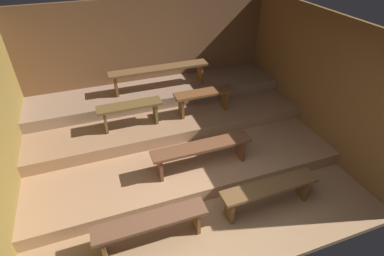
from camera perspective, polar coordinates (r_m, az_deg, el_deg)
ground at (r=5.67m, az=-2.39°, el=-5.80°), size 6.09×4.90×0.08m
wall_back at (r=6.77m, az=-8.20°, el=13.46°), size 6.09×0.06×2.43m
wall_right at (r=6.18m, az=21.95°, el=9.09°), size 0.06×4.90×2.43m
platform_lower at (r=5.90m, az=-3.75°, el=-2.00°), size 5.29×3.21×0.23m
platform_middle at (r=6.27m, az=-5.47°, el=2.94°), size 5.29×1.96×0.23m
platform_upper at (r=6.55m, az=-6.66°, el=6.67°), size 5.29×1.03×0.23m
bench_floor_left at (r=4.16m, az=-7.84°, el=-17.71°), size 1.52×0.30×0.47m
bench_floor_right at (r=4.66m, az=14.51°, el=-11.37°), size 1.52×0.30×0.47m
bench_lower_center at (r=4.84m, az=1.94°, el=-4.14°), size 1.67×0.30×0.47m
bench_middle_left at (r=5.56m, az=-11.77°, el=3.45°), size 1.17×0.30×0.47m
bench_middle_right at (r=5.87m, az=2.25°, el=6.01°), size 1.17×0.30×0.47m
bench_upper_center at (r=6.34m, az=-6.26°, el=10.73°), size 2.07×0.30×0.47m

